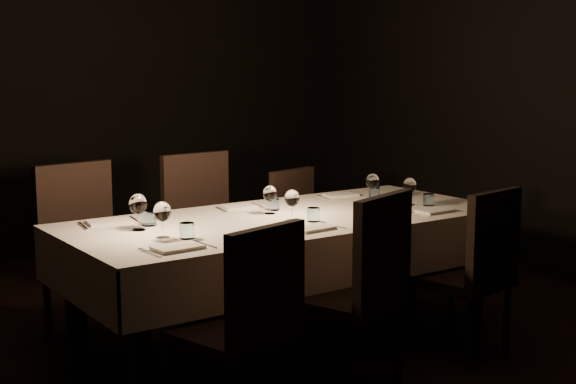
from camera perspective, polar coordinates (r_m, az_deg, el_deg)
room at (r=4.43m, az=-0.00°, el=7.67°), size 5.01×6.01×3.01m
dining_table at (r=4.52m, az=-0.00°, el=-2.67°), size 2.52×1.12×0.76m
chair_near_left at (r=3.51m, az=-2.91°, el=-8.98°), size 0.55×0.55×0.94m
place_setting_near_left at (r=3.89m, az=-8.21°, el=-2.47°), size 0.33×0.41×0.18m
chair_near_center at (r=3.95m, az=5.19°, el=-6.54°), size 0.61×0.61×1.00m
place_setting_near_center at (r=4.29m, az=1.10°, el=-1.36°), size 0.32×0.40×0.17m
chair_near_right at (r=4.51m, az=13.13°, el=-5.10°), size 0.52×0.52×0.95m
place_setting_near_right at (r=4.85m, az=9.46°, el=-0.31°), size 0.30×0.39×0.17m
chair_far_left at (r=4.88m, az=-14.14°, el=-3.59°), size 0.57×0.57×1.03m
place_setting_far_left at (r=4.27m, az=-11.06°, el=-1.49°), size 0.36×0.41×0.19m
chair_far_center at (r=5.23m, az=-5.79°, el=-2.50°), size 0.53×0.53×1.04m
place_setting_far_center at (r=4.65m, az=-1.91°, el=-0.60°), size 0.31×0.39×0.16m
chair_far_right at (r=5.57m, az=1.07°, el=-2.47°), size 0.52×0.52×0.89m
place_setting_far_right at (r=5.11m, az=5.36°, el=0.26°), size 0.33×0.40×0.17m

